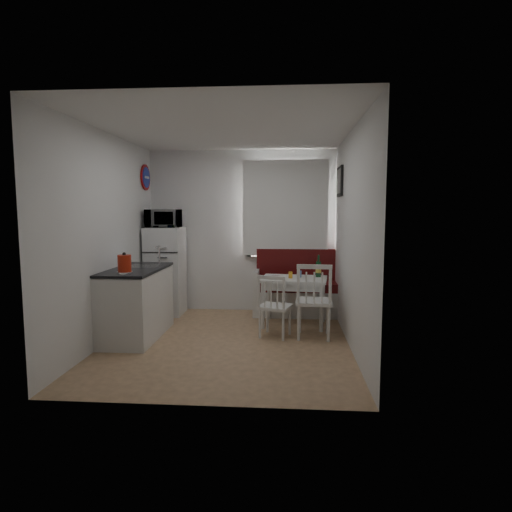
{
  "coord_description": "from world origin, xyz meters",
  "views": [
    {
      "loc": [
        0.74,
        -5.16,
        1.65
      ],
      "look_at": [
        0.32,
        0.5,
        1.03
      ],
      "focal_mm": 30.0,
      "sensor_mm": 36.0,
      "label": 1
    }
  ],
  "objects_px": {
    "chair_left": "(275,299)",
    "kettle": "(124,264)",
    "dining_table": "(294,283)",
    "bench": "(299,293)",
    "chair_right": "(314,293)",
    "kitchen_counter": "(137,302)",
    "microwave": "(163,218)",
    "wine_bottle": "(318,266)",
    "fridge": "(165,271)"
  },
  "relations": [
    {
      "from": "chair_left",
      "to": "kettle",
      "type": "bearing_deg",
      "value": -145.6
    },
    {
      "from": "dining_table",
      "to": "bench",
      "type": "bearing_deg",
      "value": 88.44
    },
    {
      "from": "chair_right",
      "to": "kitchen_counter",
      "type": "bearing_deg",
      "value": -175.71
    },
    {
      "from": "dining_table",
      "to": "kitchen_counter",
      "type": "bearing_deg",
      "value": -153.99
    },
    {
      "from": "bench",
      "to": "chair_right",
      "type": "distance_m",
      "value": 1.35
    },
    {
      "from": "microwave",
      "to": "wine_bottle",
      "type": "relative_size",
      "value": 1.6
    },
    {
      "from": "kitchen_counter",
      "to": "wine_bottle",
      "type": "xyz_separation_m",
      "value": [
        2.39,
        0.81,
        0.39
      ]
    },
    {
      "from": "kettle",
      "to": "fridge",
      "type": "bearing_deg",
      "value": 90.98
    },
    {
      "from": "dining_table",
      "to": "chair_right",
      "type": "bearing_deg",
      "value": -62.72
    },
    {
      "from": "chair_left",
      "to": "chair_right",
      "type": "distance_m",
      "value": 0.51
    },
    {
      "from": "kitchen_counter",
      "to": "bench",
      "type": "relative_size",
      "value": 0.92
    },
    {
      "from": "bench",
      "to": "fridge",
      "type": "relative_size",
      "value": 1.04
    },
    {
      "from": "chair_right",
      "to": "wine_bottle",
      "type": "xyz_separation_m",
      "value": [
        0.1,
        0.77,
        0.24
      ]
    },
    {
      "from": "kitchen_counter",
      "to": "bench",
      "type": "bearing_deg",
      "value": 32.5
    },
    {
      "from": "chair_right",
      "to": "kettle",
      "type": "xyz_separation_m",
      "value": [
        -2.24,
        -0.55,
        0.42
      ]
    },
    {
      "from": "fridge",
      "to": "wine_bottle",
      "type": "xyz_separation_m",
      "value": [
        2.37,
        -0.44,
        0.16
      ]
    },
    {
      "from": "kitchen_counter",
      "to": "dining_table",
      "type": "height_order",
      "value": "kitchen_counter"
    },
    {
      "from": "fridge",
      "to": "bench",
      "type": "bearing_deg",
      "value": 3.07
    },
    {
      "from": "microwave",
      "to": "kettle",
      "type": "xyz_separation_m",
      "value": [
        0.03,
        -1.7,
        -0.49
      ]
    },
    {
      "from": "chair_left",
      "to": "wine_bottle",
      "type": "distance_m",
      "value": 1.02
    },
    {
      "from": "kitchen_counter",
      "to": "fridge",
      "type": "height_order",
      "value": "fridge"
    },
    {
      "from": "dining_table",
      "to": "fridge",
      "type": "xyz_separation_m",
      "value": [
        -2.02,
        0.54,
        0.08
      ]
    },
    {
      "from": "bench",
      "to": "chair_left",
      "type": "relative_size",
      "value": 3.02
    },
    {
      "from": "kitchen_counter",
      "to": "microwave",
      "type": "distance_m",
      "value": 1.6
    },
    {
      "from": "bench",
      "to": "chair_right",
      "type": "relative_size",
      "value": 2.74
    },
    {
      "from": "bench",
      "to": "kettle",
      "type": "height_order",
      "value": "kettle"
    },
    {
      "from": "chair_left",
      "to": "kitchen_counter",
      "type": "bearing_deg",
      "value": -161.89
    },
    {
      "from": "dining_table",
      "to": "chair_right",
      "type": "distance_m",
      "value": 0.72
    },
    {
      "from": "bench",
      "to": "chair_right",
      "type": "height_order",
      "value": "bench"
    },
    {
      "from": "fridge",
      "to": "dining_table",
      "type": "bearing_deg",
      "value": -14.9
    },
    {
      "from": "kettle",
      "to": "dining_table",
      "type": "bearing_deg",
      "value": 31.54
    },
    {
      "from": "dining_table",
      "to": "kettle",
      "type": "height_order",
      "value": "kettle"
    },
    {
      "from": "kettle",
      "to": "chair_left",
      "type": "bearing_deg",
      "value": 18.0
    },
    {
      "from": "kitchen_counter",
      "to": "bench",
      "type": "xyz_separation_m",
      "value": [
        2.13,
        1.36,
        -0.12
      ]
    },
    {
      "from": "bench",
      "to": "wine_bottle",
      "type": "bearing_deg",
      "value": -65.19
    },
    {
      "from": "kitchen_counter",
      "to": "chair_right",
      "type": "xyz_separation_m",
      "value": [
        2.29,
        0.04,
        0.15
      ]
    },
    {
      "from": "chair_right",
      "to": "kettle",
      "type": "distance_m",
      "value": 2.34
    },
    {
      "from": "dining_table",
      "to": "fridge",
      "type": "relative_size",
      "value": 0.72
    },
    {
      "from": "chair_left",
      "to": "fridge",
      "type": "relative_size",
      "value": 0.35
    },
    {
      "from": "chair_right",
      "to": "fridge",
      "type": "distance_m",
      "value": 2.57
    },
    {
      "from": "kitchen_counter",
      "to": "microwave",
      "type": "height_order",
      "value": "microwave"
    },
    {
      "from": "kettle",
      "to": "microwave",
      "type": "bearing_deg",
      "value": 91.01
    },
    {
      "from": "microwave",
      "to": "chair_left",
      "type": "bearing_deg",
      "value": -32.87
    },
    {
      "from": "chair_left",
      "to": "wine_bottle",
      "type": "xyz_separation_m",
      "value": [
        0.6,
        0.75,
        0.34
      ]
    },
    {
      "from": "bench",
      "to": "dining_table",
      "type": "height_order",
      "value": "bench"
    },
    {
      "from": "chair_right",
      "to": "microwave",
      "type": "xyz_separation_m",
      "value": [
        -2.27,
        1.16,
        0.91
      ]
    },
    {
      "from": "microwave",
      "to": "wine_bottle",
      "type": "bearing_deg",
      "value": -9.28
    },
    {
      "from": "chair_right",
      "to": "kettle",
      "type": "height_order",
      "value": "kettle"
    },
    {
      "from": "dining_table",
      "to": "chair_left",
      "type": "bearing_deg",
      "value": -104.07
    },
    {
      "from": "bench",
      "to": "microwave",
      "type": "bearing_deg",
      "value": -175.58
    }
  ]
}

